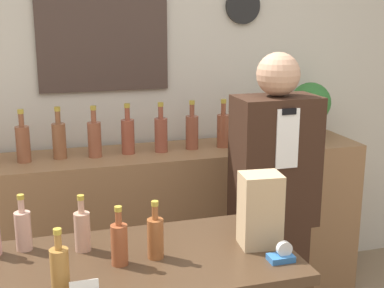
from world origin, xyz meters
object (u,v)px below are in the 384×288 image
(paper_bag, at_px, (260,210))
(potted_plant, at_px, (310,108))
(tape_dispenser, at_px, (282,255))
(shopkeeper, at_px, (273,212))

(paper_bag, bearing_deg, potted_plant, 54.67)
(potted_plant, xyz_separation_m, tape_dispenser, (-0.87, -1.41, -0.23))
(potted_plant, bearing_deg, shopkeeper, -129.38)
(shopkeeper, distance_m, paper_bag, 0.71)
(potted_plant, relative_size, tape_dispenser, 4.01)
(shopkeeper, bearing_deg, tape_dispenser, -113.09)
(shopkeeper, height_order, potted_plant, shopkeeper)
(paper_bag, xyz_separation_m, tape_dispenser, (0.02, -0.14, -0.12))
(paper_bag, distance_m, tape_dispenser, 0.19)
(potted_plant, height_order, tape_dispenser, potted_plant)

